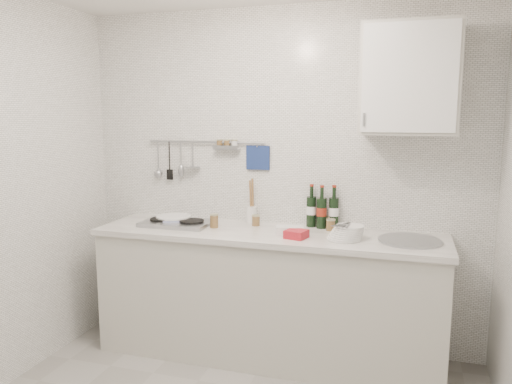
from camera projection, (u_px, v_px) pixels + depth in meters
back_wall at (279, 179)px, 3.72m from camera, size 3.00×0.02×2.50m
counter at (269, 298)px, 3.56m from camera, size 2.44×0.64×0.96m
wall_rail at (203, 154)px, 3.83m from camera, size 0.98×0.09×0.34m
wall_cabinet at (409, 80)px, 3.18m from camera, size 0.60×0.38×0.70m
plate_stack_hob at (172, 219)px, 3.75m from camera, size 0.29×0.28×0.05m
plate_stack_sink at (347, 233)px, 3.26m from camera, size 0.24×0.23×0.10m
wine_bottles at (322, 206)px, 3.58m from camera, size 0.24×0.11×0.31m
butter_dish at (290, 230)px, 3.40m from camera, size 0.20×0.14×0.06m
strawberry_punnet at (296, 234)px, 3.30m from camera, size 0.16×0.16×0.05m
utensil_crock at (251, 212)px, 3.77m from camera, size 0.08×0.08×0.34m
jar_a at (256, 220)px, 3.66m from camera, size 0.06×0.06×0.08m
jar_b at (330, 222)px, 3.60m from camera, size 0.07×0.07×0.09m
jar_c at (331, 225)px, 3.51m from camera, size 0.07×0.07×0.08m
jar_d at (214, 221)px, 3.60m from camera, size 0.06×0.06×0.10m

